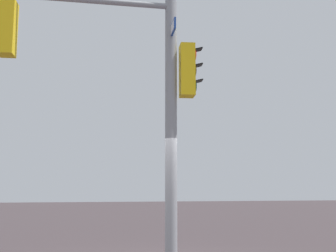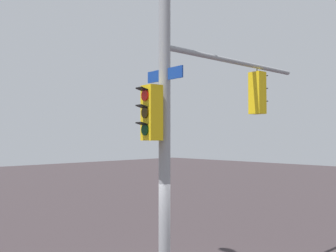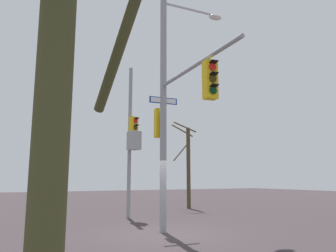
{
  "view_description": "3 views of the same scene",
  "coord_description": "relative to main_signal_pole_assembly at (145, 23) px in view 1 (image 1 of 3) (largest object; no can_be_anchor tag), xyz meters",
  "views": [
    {
      "loc": [
        -1.58,
        -8.32,
        1.51
      ],
      "look_at": [
        0.26,
        -0.09,
        2.75
      ],
      "focal_mm": 45.13,
      "sensor_mm": 36.0,
      "label": 1
    },
    {
      "loc": [
        5.74,
        5.55,
        3.45
      ],
      "look_at": [
        0.21,
        -0.1,
        3.68
      ],
      "focal_mm": 40.95,
      "sensor_mm": 36.0,
      "label": 2
    },
    {
      "loc": [
        -10.24,
        5.13,
        1.86
      ],
      "look_at": [
        0.49,
        -0.37,
        3.81
      ],
      "focal_mm": 34.72,
      "sensor_mm": 36.0,
      "label": 3
    }
  ],
  "objects": [
    {
      "name": "main_signal_pole_assembly",
      "position": [
        0.0,
        0.0,
        0.0
      ],
      "size": [
        5.44,
        3.24,
        9.17
      ],
      "rotation": [
        0.0,
        0.0,
        3.1
      ],
      "color": "gray",
      "rests_on": "ground"
    }
  ]
}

